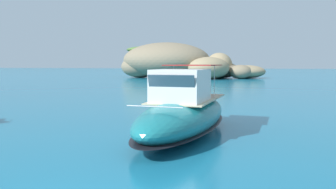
# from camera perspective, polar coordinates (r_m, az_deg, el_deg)

# --- Properties ---
(islet_large) EXTENTS (22.44, 23.03, 7.74)m
(islet_large) POSITION_cam_1_polar(r_m,az_deg,el_deg) (79.07, -1.07, 5.28)
(islet_large) COLOR #84755B
(islet_large) RESTS_ON ground
(islet_small) EXTENTS (18.92, 16.95, 5.44)m
(islet_small) POSITION_cam_1_polar(r_m,az_deg,el_deg) (74.62, 8.89, 4.14)
(islet_small) COLOR #9E8966
(islet_small) RESTS_ON ground
(motorboat_teal) EXTENTS (4.30, 10.47, 3.18)m
(motorboat_teal) POSITION_cam_1_polar(r_m,az_deg,el_deg) (16.02, 2.59, -2.98)
(motorboat_teal) COLOR #19727A
(motorboat_teal) RESTS_ON ground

